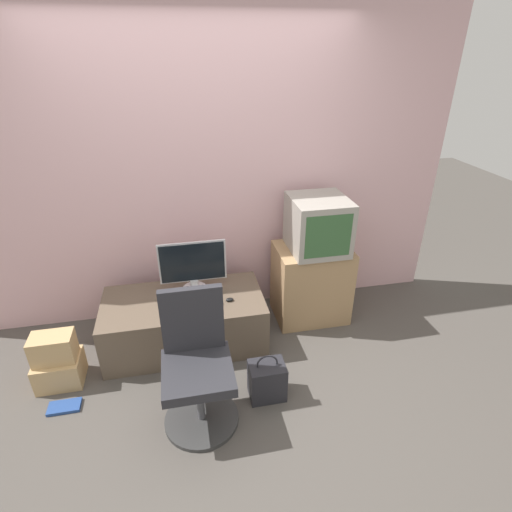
{
  "coord_description": "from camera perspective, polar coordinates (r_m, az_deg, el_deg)",
  "views": [
    {
      "loc": [
        -0.21,
        -1.96,
        2.25
      ],
      "look_at": [
        0.39,
        0.95,
        0.69
      ],
      "focal_mm": 28.0,
      "sensor_mm": 36.0,
      "label": 1
    }
  ],
  "objects": [
    {
      "name": "ground_plane",
      "position": [
        2.99,
        -3.89,
        -21.09
      ],
      "size": [
        12.0,
        12.0,
        0.0
      ],
      "primitive_type": "plane",
      "color": "#4C4742"
    },
    {
      "name": "mouse",
      "position": [
        3.22,
        -3.78,
        -6.24
      ],
      "size": [
        0.06,
        0.04,
        0.03
      ],
      "color": "black",
      "rests_on": "desk"
    },
    {
      "name": "crt_tv",
      "position": [
        3.39,
        8.85,
        4.45
      ],
      "size": [
        0.47,
        0.49,
        0.46
      ],
      "color": "gray",
      "rests_on": "side_stand"
    },
    {
      "name": "keyboard",
      "position": [
        3.22,
        -8.19,
        -6.69
      ],
      "size": [
        0.37,
        0.12,
        0.01
      ],
      "color": "#2D2D2D",
      "rests_on": "desk"
    },
    {
      "name": "handbag",
      "position": [
        2.97,
        1.58,
        -17.31
      ],
      "size": [
        0.25,
        0.19,
        0.37
      ],
      "color": "#232328",
      "rests_on": "ground_plane"
    },
    {
      "name": "wall_back",
      "position": [
        3.42,
        -7.86,
        11.45
      ],
      "size": [
        4.4,
        0.05,
        2.6
      ],
      "color": "beige",
      "rests_on": "ground_plane"
    },
    {
      "name": "side_stand",
      "position": [
        3.66,
        7.84,
        -3.79
      ],
      "size": [
        0.64,
        0.48,
        0.7
      ],
      "color": "#A37F56",
      "rests_on": "ground_plane"
    },
    {
      "name": "cardboard_box_lower",
      "position": [
        3.42,
        -26.21,
        -14.41
      ],
      "size": [
        0.32,
        0.27,
        0.22
      ],
      "color": "tan",
      "rests_on": "ground_plane"
    },
    {
      "name": "office_chair",
      "position": [
        2.69,
        -8.39,
        -15.68
      ],
      "size": [
        0.5,
        0.5,
        0.94
      ],
      "color": "#333333",
      "rests_on": "ground_plane"
    },
    {
      "name": "desk",
      "position": [
        3.42,
        -10.1,
        -9.14
      ],
      "size": [
        1.3,
        0.66,
        0.44
      ],
      "color": "brown",
      "rests_on": "ground_plane"
    },
    {
      "name": "main_monitor",
      "position": [
        3.3,
        -9.01,
        -1.36
      ],
      "size": [
        0.55,
        0.2,
        0.44
      ],
      "color": "silver",
      "rests_on": "desk"
    },
    {
      "name": "cardboard_box_upper",
      "position": [
        3.29,
        -26.99,
        -11.62
      ],
      "size": [
        0.29,
        0.19,
        0.21
      ],
      "color": "tan",
      "rests_on": "cardboard_box_lower"
    },
    {
      "name": "book",
      "position": [
        3.27,
        -25.69,
        -18.84
      ],
      "size": [
        0.22,
        0.12,
        0.02
      ],
      "color": "navy",
      "rests_on": "ground_plane"
    }
  ]
}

